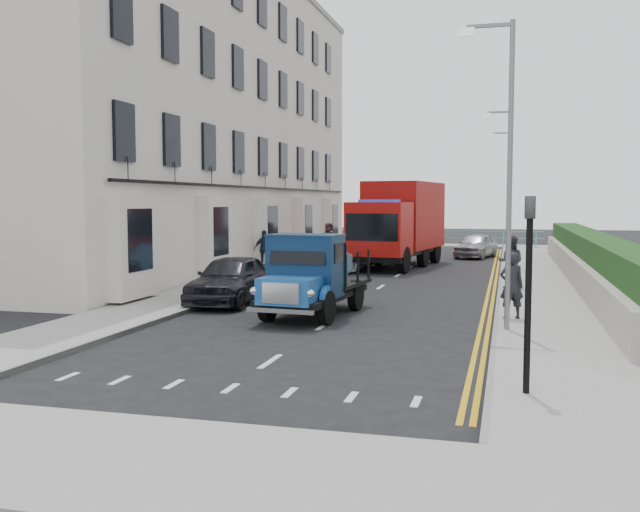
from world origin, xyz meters
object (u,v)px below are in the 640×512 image
Objects in this scene: parked_car_front at (231,279)px; lamp_far at (507,184)px; lamp_mid at (506,179)px; pedestrian_east_near at (512,285)px; red_lorry at (400,222)px; bedford_lorry at (307,280)px; lamp_near at (504,157)px.

lamp_far is at bearing 70.02° from parked_car_front.
lamp_mid is 4.24× the size of pedestrian_east_near.
pedestrian_east_near reaches higher than parked_car_front.
lamp_far reaches higher than red_lorry.
bedford_lorry is at bearing -100.95° from lamp_far.
lamp_near is 1.00× the size of lamp_mid.
pedestrian_east_near is at bearing -89.12° from lamp_mid.
lamp_near is 1.50× the size of bedford_lorry.
red_lorry is 13.40m from parked_car_front.
lamp_mid is 15.50m from parked_car_front.
parked_car_front is (-7.78, 3.00, -3.28)m from lamp_near.
red_lorry is at bearing -115.19° from lamp_far.
red_lorry is at bearing -179.71° from lamp_mid.
bedford_lorry is at bearing -82.26° from red_lorry.
lamp_mid is 16.11m from bedford_lorry.
pedestrian_east_near is (8.00, -1.48, 0.23)m from parked_car_front.
lamp_mid is 1.50× the size of bedford_lorry.
lamp_near is 1.66× the size of parked_car_front.
bedford_lorry is (-4.85, -25.07, -3.01)m from lamp_far.
bedford_lorry is at bearing -36.52° from parked_car_front.
red_lorry is 1.83× the size of parked_car_front.
lamp_mid is at bearing 8.54° from red_lorry.
lamp_near is 1.00× the size of lamp_far.
red_lorry is at bearing -89.04° from pedestrian_east_near.
parked_car_front is (-7.78, -23.00, -3.28)m from lamp_far.
lamp_near reaches higher than bedford_lorry.
lamp_far is 11.24m from red_lorry.
bedford_lorry is at bearing 169.12° from lamp_near.
red_lorry is 4.67× the size of pedestrian_east_near.
lamp_near is at bearing -90.00° from lamp_mid.
red_lorry is (-4.71, -10.02, -1.93)m from lamp_far.
lamp_far reaches higher than bedford_lorry.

